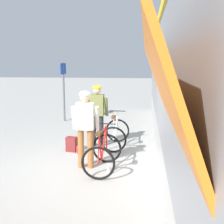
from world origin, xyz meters
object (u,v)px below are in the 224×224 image
at_px(bicycle_near_white, 116,133).
at_px(backpack_on_platform, 72,144).
at_px(water_bottle_by_the_backpack, 78,150).
at_px(cyclist_near_in_olive, 97,110).
at_px(cyclist_far_in_white, 85,122).
at_px(platform_sign_post, 63,82).
at_px(water_bottle_near_the_bikes, 109,168).
at_px(bicycle_far_red, 103,153).

relative_size(bicycle_near_white, backpack_on_platform, 2.70).
bearing_deg(bicycle_near_white, backpack_on_platform, -154.51).
distance_m(bicycle_near_white, backpack_on_platform, 1.28).
xyz_separation_m(bicycle_near_white, water_bottle_by_the_backpack, (-0.93, -0.69, -0.30)).
bearing_deg(cyclist_near_in_olive, bicycle_near_white, -4.63).
distance_m(cyclist_far_in_white, bicycle_near_white, 1.84).
distance_m(bicycle_near_white, platform_sign_post, 4.41).
xyz_separation_m(water_bottle_near_the_bikes, water_bottle_by_the_backpack, (-0.98, 1.17, 0.00)).
distance_m(bicycle_far_red, water_bottle_near_the_bikes, 0.35).
height_order(bicycle_near_white, water_bottle_by_the_backpack, bicycle_near_white).
relative_size(cyclist_far_in_white, bicycle_far_red, 1.61).
relative_size(cyclist_far_in_white, backpack_on_platform, 4.40).
height_order(bicycle_far_red, platform_sign_post, platform_sign_post).
distance_m(cyclist_near_in_olive, water_bottle_near_the_bikes, 2.22).
distance_m(water_bottle_near_the_bikes, water_bottle_by_the_backpack, 1.53).
bearing_deg(platform_sign_post, water_bottle_by_the_backpack, -68.95).
bearing_deg(cyclist_far_in_white, platform_sign_post, 111.66).
bearing_deg(bicycle_near_white, water_bottle_by_the_backpack, -143.26).
bearing_deg(cyclist_far_in_white, backpack_on_platform, 119.87).
xyz_separation_m(bicycle_near_white, platform_sign_post, (-2.51, 3.41, 1.22)).
relative_size(backpack_on_platform, water_bottle_by_the_backpack, 1.99).
xyz_separation_m(bicycle_near_white, backpack_on_platform, (-1.14, -0.54, -0.20)).
xyz_separation_m(water_bottle_by_the_backpack, platform_sign_post, (-1.58, 4.10, 1.52)).
bearing_deg(cyclist_near_in_olive, cyclist_far_in_white, -89.09).
bearing_deg(backpack_on_platform, cyclist_far_in_white, -50.06).
xyz_separation_m(backpack_on_platform, water_bottle_by_the_backpack, (0.21, -0.15, -0.10)).
xyz_separation_m(backpack_on_platform, platform_sign_post, (-1.37, 3.95, 1.42)).
relative_size(bicycle_far_red, water_bottle_near_the_bikes, 5.70).
bearing_deg(cyclist_far_in_white, bicycle_near_white, 73.04).
bearing_deg(cyclist_near_in_olive, water_bottle_by_the_backpack, -118.57).
height_order(backpack_on_platform, water_bottle_near_the_bikes, backpack_on_platform).
bearing_deg(platform_sign_post, cyclist_near_in_olive, -59.53).
relative_size(bicycle_far_red, water_bottle_by_the_backpack, 5.43).
xyz_separation_m(bicycle_far_red, backpack_on_platform, (-1.05, 1.25, -0.20)).
height_order(cyclist_near_in_olive, bicycle_near_white, cyclist_near_in_olive).
distance_m(cyclist_far_in_white, bicycle_far_red, 0.79).
height_order(bicycle_near_white, platform_sign_post, platform_sign_post).
distance_m(bicycle_near_white, water_bottle_near_the_bikes, 1.89).
bearing_deg(bicycle_far_red, water_bottle_by_the_backpack, 127.39).
height_order(cyclist_near_in_olive, water_bottle_by_the_backpack, cyclist_near_in_olive).
height_order(water_bottle_near_the_bikes, water_bottle_by_the_backpack, water_bottle_by_the_backpack).
bearing_deg(backpack_on_platform, platform_sign_post, 119.23).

